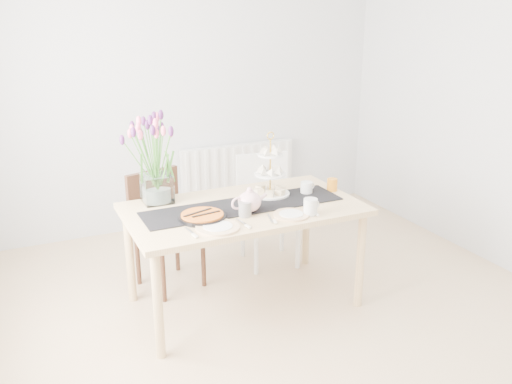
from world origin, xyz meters
name	(u,v)px	position (x,y,z in m)	size (l,w,h in m)	color
room_shell	(306,142)	(0.00, 0.00, 1.30)	(4.50, 4.50, 4.50)	tan
radiator	(238,173)	(0.50, 2.19, 0.45)	(1.20, 0.08, 0.60)	white
dining_table	(244,217)	(-0.17, 0.52, 0.67)	(1.60, 0.90, 0.75)	tan
chair_brown	(162,220)	(-0.60, 1.09, 0.51)	(0.54, 0.54, 0.88)	#341F13
chair_white	(266,200)	(0.31, 1.13, 0.53)	(0.49, 0.49, 0.90)	white
table_runner	(244,206)	(-0.17, 0.52, 0.75)	(1.40, 0.35, 0.01)	black
tulip_vase	(154,147)	(-0.68, 0.86, 1.15)	(0.72, 0.72, 0.62)	silver
cake_stand	(270,180)	(0.10, 0.65, 0.87)	(0.29, 0.29, 0.42)	gold
teapot	(250,201)	(-0.18, 0.39, 0.83)	(0.25, 0.20, 0.16)	silver
cream_jug	(306,188)	(0.36, 0.57, 0.79)	(0.09, 0.09, 0.09)	white
tart_tin	(202,217)	(-0.51, 0.41, 0.77)	(0.31, 0.31, 0.04)	black
mug_grey	(245,209)	(-0.24, 0.34, 0.80)	(0.08, 0.08, 0.10)	slate
mug_white	(310,207)	(0.16, 0.19, 0.80)	(0.09, 0.09, 0.11)	silver
mug_orange	(332,185)	(0.57, 0.55, 0.80)	(0.08, 0.08, 0.09)	orange
plate_left	(218,227)	(-0.48, 0.22, 0.76)	(0.28, 0.28, 0.01)	white
plate_right	(291,215)	(0.04, 0.22, 0.76)	(0.24, 0.24, 0.01)	white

